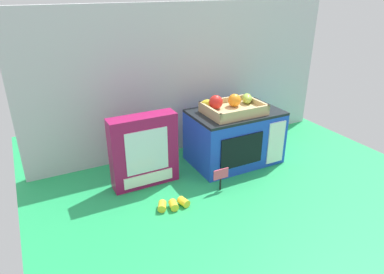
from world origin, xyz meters
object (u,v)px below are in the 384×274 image
price_sign (221,176)px  loose_toy_banana (173,204)px  food_groups_crate (232,107)px  cookie_set_box (144,151)px  toy_microwave (234,136)px

price_sign → loose_toy_banana: bearing=-173.6°
food_groups_crate → price_sign: food_groups_crate is taller
cookie_set_box → price_sign: bearing=-36.6°
price_sign → loose_toy_banana: (-0.23, -0.03, -0.05)m
price_sign → cookie_set_box: bearing=143.4°
food_groups_crate → cookie_set_box: 0.45m
toy_microwave → cookie_set_box: cookie_set_box is taller
loose_toy_banana → cookie_set_box: bearing=98.1°
toy_microwave → food_groups_crate: (-0.03, -0.01, 0.16)m
cookie_set_box → price_sign: cookie_set_box is taller
toy_microwave → cookie_set_box: (-0.46, -0.01, 0.03)m
cookie_set_box → loose_toy_banana: size_ratio=2.40×
food_groups_crate → cookie_set_box: bearing=-179.9°
price_sign → loose_toy_banana: size_ratio=0.76×
food_groups_crate → price_sign: 0.34m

